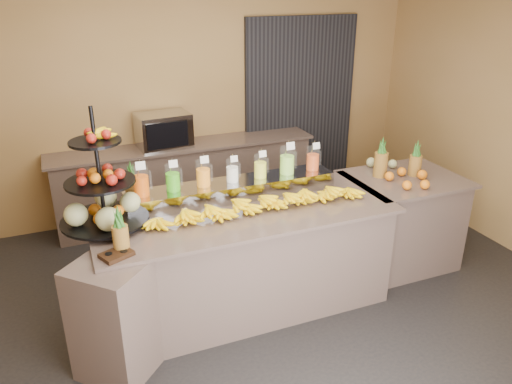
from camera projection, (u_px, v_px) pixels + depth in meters
ground at (258, 323)px, 4.24m from camera, size 6.00×6.00×0.00m
room_envelope at (244, 83)px, 4.24m from camera, size 6.04×5.02×2.82m
buffet_counter at (234, 263)px, 4.24m from camera, size 2.75×1.25×0.93m
right_counter at (400, 221)px, 4.99m from camera, size 1.08×0.88×0.93m
back_ledge at (187, 181)px, 5.98m from camera, size 3.10×0.55×0.93m
pitcher_tray at (233, 190)px, 4.34m from camera, size 1.85×0.30×0.15m
juice_pitcher_orange_a at (141, 183)px, 4.00m from camera, size 0.13×0.14×0.32m
juice_pitcher_green at (173, 179)px, 4.09m from camera, size 0.12×0.13×0.29m
juice_pitcher_orange_b at (203, 175)px, 4.18m from camera, size 0.12×0.13×0.29m
juice_pitcher_milk at (232, 172)px, 4.28m from camera, size 0.11×0.11×0.26m
juice_pitcher_lemon at (260, 168)px, 4.37m from camera, size 0.11×0.12×0.27m
juice_pitcher_lime at (287, 162)px, 4.45m from camera, size 0.13×0.14×0.32m
juice_pitcher_orange_c at (313, 160)px, 4.55m from camera, size 0.12×0.12×0.28m
banana_heap at (260, 201)px, 4.12m from camera, size 1.88×0.17×0.16m
fruit_stand at (109, 197)px, 3.79m from camera, size 0.72×0.72×0.94m
condiment_caddy at (116, 255)px, 3.43m from camera, size 0.25×0.22×0.03m
pineapple_left_a at (120, 235)px, 3.46m from camera, size 0.11×0.11×0.35m
pineapple_left_b at (132, 188)px, 4.21m from camera, size 0.12×0.12×0.39m
right_fruit_pile at (402, 172)px, 4.74m from camera, size 0.46×0.44×0.24m
oven_warmer at (163, 130)px, 5.64m from camera, size 0.61×0.45×0.39m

